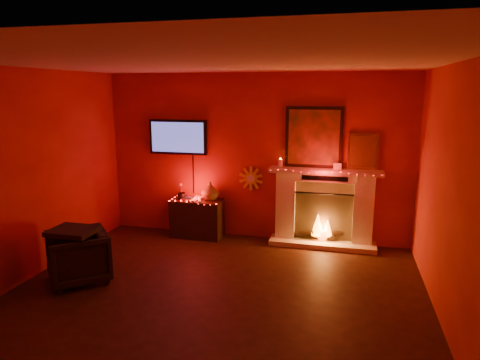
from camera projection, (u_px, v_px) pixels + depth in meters
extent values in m
plane|color=black|center=(207.00, 307.00, 4.86)|extent=(5.00, 5.00, 0.00)
plane|color=beige|center=(203.00, 62.00, 4.31)|extent=(5.00, 5.00, 0.00)
plane|color=maroon|center=(254.00, 157.00, 6.96)|extent=(5.00, 0.00, 5.00)
plane|color=maroon|center=(51.00, 301.00, 2.21)|extent=(5.00, 0.00, 5.00)
plane|color=maroon|center=(9.00, 180.00, 5.18)|extent=(0.00, 5.00, 5.00)
plane|color=maroon|center=(459.00, 207.00, 3.99)|extent=(0.00, 5.00, 5.00)
cube|color=beige|center=(322.00, 244.00, 6.76)|extent=(1.65, 0.40, 0.08)
cube|color=beige|center=(286.00, 208.00, 6.89)|extent=(0.30, 0.22, 0.95)
cube|color=beige|center=(363.00, 213.00, 6.60)|extent=(0.30, 0.22, 0.95)
cube|color=beige|center=(325.00, 177.00, 6.63)|extent=(1.50, 0.22, 0.14)
cube|color=beige|center=(325.00, 171.00, 6.55)|extent=(1.72, 0.34, 0.06)
cube|color=#8E6D52|center=(324.00, 210.00, 6.80)|extent=(0.90, 0.10, 0.95)
cube|color=black|center=(323.00, 218.00, 6.65)|extent=(0.90, 0.02, 0.78)
cylinder|color=black|center=(316.00, 236.00, 6.82)|extent=(0.55, 0.09, 0.09)
cylinder|color=black|center=(328.00, 233.00, 6.79)|extent=(0.51, 0.18, 0.08)
cone|color=orange|center=(318.00, 225.00, 6.78)|extent=(0.20, 0.20, 0.34)
cone|color=orange|center=(327.00, 228.00, 6.76)|extent=(0.16, 0.16, 0.26)
sphere|color=#FF3F07|center=(323.00, 235.00, 6.80)|extent=(0.18, 0.18, 0.18)
cube|color=black|center=(314.00, 137.00, 6.63)|extent=(0.88, 0.05, 0.95)
cube|color=#D14E1B|center=(314.00, 137.00, 6.60)|extent=(0.78, 0.01, 0.85)
cube|color=#B67F35|center=(363.00, 151.00, 6.49)|extent=(0.46, 0.04, 0.56)
cube|color=#B08528|center=(363.00, 151.00, 6.47)|extent=(0.38, 0.01, 0.48)
cylinder|color=#EFE1C7|center=(280.00, 163.00, 6.75)|extent=(0.07, 0.07, 0.12)
cube|color=beige|center=(337.00, 166.00, 6.52)|extent=(0.12, 0.01, 0.10)
cube|color=black|center=(178.00, 137.00, 7.16)|extent=(1.00, 0.06, 0.58)
cube|color=#3F45A3|center=(177.00, 137.00, 7.13)|extent=(0.92, 0.01, 0.50)
cylinder|color=black|center=(193.00, 174.00, 7.24)|extent=(0.02, 0.02, 0.66)
cylinder|color=gold|center=(251.00, 178.00, 7.02)|extent=(0.20, 0.03, 0.20)
cylinder|color=beige|center=(251.00, 179.00, 7.01)|extent=(0.13, 0.01, 0.13)
cube|color=black|center=(197.00, 218.00, 7.16)|extent=(0.84, 0.42, 0.64)
imported|color=brown|center=(210.00, 191.00, 7.05)|extent=(0.29, 0.29, 0.30)
imported|color=black|center=(182.00, 196.00, 7.10)|extent=(0.14, 0.14, 0.11)
cylinder|color=beige|center=(195.00, 199.00, 7.05)|extent=(0.11, 0.38, 0.05)
cylinder|color=beige|center=(196.00, 200.00, 7.00)|extent=(0.15, 0.38, 0.05)
cylinder|color=beige|center=(199.00, 200.00, 7.00)|extent=(0.18, 0.37, 0.05)
cube|color=#5E2B1A|center=(187.00, 199.00, 7.07)|extent=(0.20, 0.14, 0.03)
cube|color=#1E3347|center=(188.00, 197.00, 7.07)|extent=(0.17, 0.12, 0.02)
imported|color=black|center=(78.00, 257.00, 5.47)|extent=(1.02, 1.02, 0.66)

